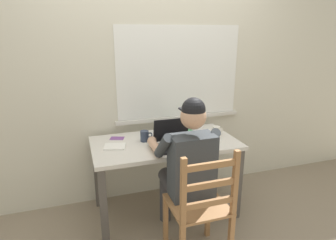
% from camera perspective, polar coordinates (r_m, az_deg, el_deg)
% --- Properties ---
extents(ground_plane, '(8.00, 8.00, 0.00)m').
position_cam_1_polar(ground_plane, '(3.02, -0.58, -17.38)').
color(ground_plane, gray).
extents(back_wall, '(6.00, 0.08, 2.60)m').
position_cam_1_polar(back_wall, '(2.94, -3.14, 8.99)').
color(back_wall, beige).
rests_on(back_wall, ground).
extents(desk, '(1.33, 0.71, 0.74)m').
position_cam_1_polar(desk, '(2.71, -0.62, -6.29)').
color(desk, beige).
rests_on(desk, ground).
extents(seated_person, '(0.50, 0.60, 1.26)m').
position_cam_1_polar(seated_person, '(2.34, 3.71, -8.61)').
color(seated_person, '#33383D').
rests_on(seated_person, ground).
extents(wooden_chair, '(0.42, 0.42, 0.96)m').
position_cam_1_polar(wooden_chair, '(2.22, 6.40, -16.81)').
color(wooden_chair, olive).
rests_on(wooden_chair, ground).
extents(laptop, '(0.33, 0.28, 0.23)m').
position_cam_1_polar(laptop, '(2.56, 1.23, -3.98)').
color(laptop, black).
rests_on(laptop, desk).
extents(computer_mouse, '(0.06, 0.10, 0.03)m').
position_cam_1_polar(computer_mouse, '(2.62, 7.49, -4.48)').
color(computer_mouse, black).
rests_on(computer_mouse, desk).
extents(coffee_mug_white, '(0.11, 0.08, 0.09)m').
position_cam_1_polar(coffee_mug_white, '(2.84, 9.55, -2.17)').
color(coffee_mug_white, silver).
rests_on(coffee_mug_white, desk).
extents(coffee_mug_dark, '(0.12, 0.08, 0.10)m').
position_cam_1_polar(coffee_mug_dark, '(2.68, -4.60, -3.16)').
color(coffee_mug_dark, '#2D384C').
rests_on(coffee_mug_dark, desk).
extents(book_stack_main, '(0.20, 0.15, 0.04)m').
position_cam_1_polar(book_stack_main, '(2.85, 3.22, -2.52)').
color(book_stack_main, '#2D5B9E').
rests_on(book_stack_main, desk).
extents(paper_pile_near_laptop, '(0.21, 0.19, 0.01)m').
position_cam_1_polar(paper_pile_near_laptop, '(2.58, -10.44, -5.20)').
color(paper_pile_near_laptop, white).
rests_on(paper_pile_near_laptop, desk).
extents(landscape_photo_print, '(0.15, 0.13, 0.00)m').
position_cam_1_polar(landscape_photo_print, '(2.79, -10.01, -3.57)').
color(landscape_photo_print, '#7A4293').
rests_on(landscape_photo_print, desk).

